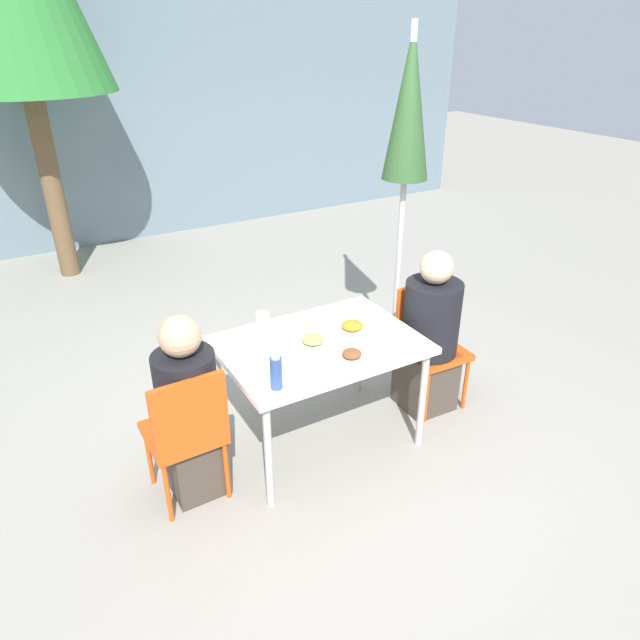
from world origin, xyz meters
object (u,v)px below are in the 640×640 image
chair_right (428,337)px  bottle (276,372)px  person_left (190,413)px  closed_umbrella (408,122)px  salad_bowl (242,340)px  person_right (429,338)px  drinking_cup (262,320)px  chair_left (187,428)px

chair_right → bottle: size_ratio=4.29×
person_left → closed_umbrella: closed_umbrella is taller
salad_bowl → person_right: bearing=-11.1°
bottle → salad_bowl: 0.53m
chair_right → drinking_cup: size_ratio=8.55×
drinking_cup → closed_umbrella: bearing=15.6°
chair_left → bottle: 0.59m
person_left → salad_bowl: bearing=27.5°
person_left → chair_right: bearing=0.8°
chair_left → closed_umbrella: 2.55m
person_left → closed_umbrella: size_ratio=0.46×
person_right → salad_bowl: size_ratio=7.25×
person_left → salad_bowl: size_ratio=7.00×
bottle → salad_bowl: (0.03, 0.52, -0.07)m
chair_right → person_right: (-0.05, -0.08, 0.04)m
bottle → person_left: bearing=144.4°
chair_left → closed_umbrella: closed_umbrella is taller
person_right → bottle: person_right is taller
chair_left → chair_right: same height
chair_right → closed_umbrella: 1.51m
person_right → closed_umbrella: size_ratio=0.47×
person_left → drinking_cup: 0.77m
person_left → bottle: (0.40, -0.29, 0.30)m
bottle → drinking_cup: bottle is taller
person_right → chair_right: bearing=-121.9°
person_left → person_right: size_ratio=0.97×
person_left → person_right: 1.68m
chair_right → drinking_cup: chair_right is taller
chair_left → person_left: bearing=58.1°
salad_bowl → bottle: bearing=-93.1°
chair_left → bottle: bottle is taller
chair_right → bottle: bottle is taller
chair_right → drinking_cup: 1.19m
person_right → drinking_cup: size_ratio=11.60×
chair_right → bottle: (-1.33, -0.36, 0.33)m
bottle → salad_bowl: size_ratio=1.24×
person_left → bottle: person_left is taller
person_left → drinking_cup: size_ratio=11.20×
bottle → drinking_cup: (0.22, 0.66, -0.05)m
chair_right → drinking_cup: bearing=-13.0°
chair_left → bottle: bearing=-26.1°
bottle → chair_left: bearing=155.4°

